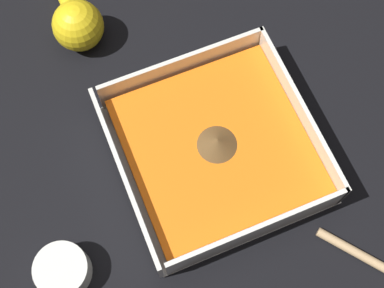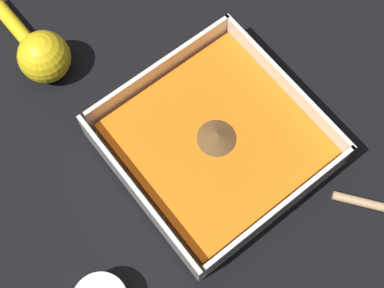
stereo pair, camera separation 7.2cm
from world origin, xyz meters
The scene contains 4 objects.
ground_plane centered at (0.00, 0.00, 0.00)m, with size 4.00×4.00×0.00m, color black.
square_dish centered at (0.01, 0.00, 0.02)m, with size 0.26×0.26×0.07m.
spice_bowl centered at (0.08, -0.24, 0.02)m, with size 0.07×0.07×0.04m.
lemon_squeezer centered at (-0.25, -0.11, 0.03)m, with size 0.19×0.08×0.08m.
Camera 1 is at (0.23, -0.13, 0.70)m, focal length 50.00 mm.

